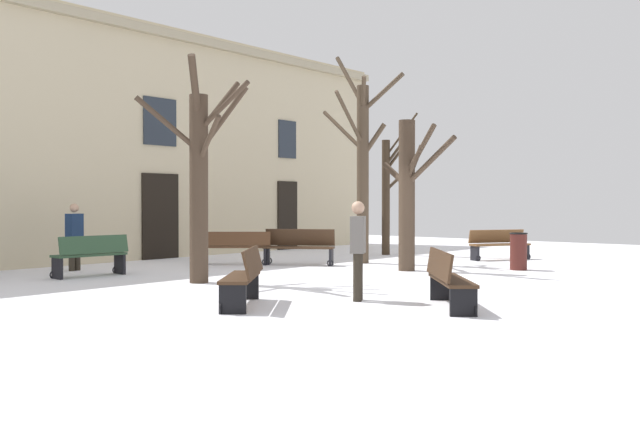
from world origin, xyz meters
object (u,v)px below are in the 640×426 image
at_px(bench_near_lamp, 236,247).
at_px(tree_near_facade, 200,173).
at_px(tree_left_of_center, 362,161).
at_px(person_near_bench, 74,234).
at_px(tree_foreground, 408,191).
at_px(bench_back_to_back_right, 499,244).
at_px(bench_near_center_tree, 299,246).
at_px(tree_right_of_center, 388,191).
at_px(person_crossing_plaza, 358,246).
at_px(litter_bin, 518,251).
at_px(bench_far_corner, 448,278).
at_px(bench_back_to_back_left, 91,255).
at_px(bench_by_litter_bin, 244,276).

bearing_deg(bench_near_lamp, tree_near_facade, 86.82).
xyz_separation_m(tree_left_of_center, person_near_bench, (-6.09, 3.91, -1.84)).
distance_m(tree_foreground, tree_near_facade, 5.12).
distance_m(tree_left_of_center, bench_back_to_back_right, 4.66).
xyz_separation_m(bench_back_to_back_right, bench_near_lamp, (-5.86, 4.52, 0.02)).
relative_size(bench_near_center_tree, bench_near_lamp, 1.07).
xyz_separation_m(tree_right_of_center, bench_near_center_tree, (-4.40, -0.29, -1.47)).
xyz_separation_m(tree_right_of_center, person_crossing_plaza, (-8.61, -5.41, -1.06)).
relative_size(litter_bin, bench_far_corner, 0.54).
bearing_deg(bench_near_lamp, bench_near_center_tree, 175.07).
distance_m(tree_right_of_center, tree_near_facade, 8.75).
xyz_separation_m(tree_foreground, litter_bin, (1.89, -1.90, -1.43)).
height_order(tree_foreground, tree_near_facade, tree_near_facade).
height_order(tree_left_of_center, person_crossing_plaza, tree_left_of_center).
bearing_deg(person_near_bench, tree_near_facade, 79.09).
bearing_deg(person_near_bench, bench_back_to_back_right, 131.39).
bearing_deg(tree_near_facade, bench_back_to_back_left, 106.53).
relative_size(bench_near_center_tree, bench_by_litter_bin, 1.12).
xyz_separation_m(tree_left_of_center, litter_bin, (0.90, -3.99, -2.27)).
relative_size(tree_foreground, bench_back_to_back_right, 2.01).
distance_m(tree_left_of_center, tree_foreground, 2.46).
xyz_separation_m(tree_near_facade, person_near_bench, (-0.32, 4.17, -1.32)).
bearing_deg(person_crossing_plaza, bench_near_lamp, -147.53).
distance_m(bench_back_to_back_left, person_crossing_plaza, 6.73).
bearing_deg(person_near_bench, tree_left_of_center, 131.94).
bearing_deg(person_crossing_plaza, bench_back_to_back_left, -113.95).
xyz_separation_m(litter_bin, bench_near_lamp, (-3.40, 6.22, 0.01)).
bearing_deg(person_crossing_plaza, bench_near_center_tree, -160.33).
relative_size(tree_foreground, bench_back_to_back_left, 2.17).
bearing_deg(tree_near_facade, bench_back_to_back_right, -12.52).
xyz_separation_m(bench_back_to_back_right, person_crossing_plaza, (-9.11, -1.96, 0.46)).
height_order(bench_by_litter_bin, bench_near_lamp, bench_by_litter_bin).
bearing_deg(bench_back_to_back_left, bench_near_center_tree, 165.73).
bearing_deg(person_crossing_plaza, bench_by_litter_bin, -61.99).
xyz_separation_m(tree_left_of_center, bench_near_lamp, (-2.50, 2.23, -2.25)).
xyz_separation_m(litter_bin, person_near_bench, (-6.98, 7.90, 0.42)).
height_order(bench_far_corner, person_near_bench, person_near_bench).
xyz_separation_m(tree_near_facade, bench_near_lamp, (3.26, 2.49, -1.73)).
bearing_deg(tree_right_of_center, person_crossing_plaza, -147.85).
bearing_deg(bench_near_lamp, bench_back_to_back_right, -168.15).
relative_size(bench_back_to_back_right, bench_far_corner, 1.07).
bearing_deg(litter_bin, bench_near_lamp, 118.67).
bearing_deg(person_crossing_plaza, tree_near_facade, -120.71).
bearing_deg(litter_bin, person_crossing_plaza, -177.82).
height_order(tree_foreground, bench_near_lamp, tree_foreground).
distance_m(tree_near_facade, bench_near_center_tree, 4.70).
bearing_deg(tree_near_facade, bench_near_lamp, 37.35).
distance_m(bench_near_center_tree, bench_back_to_back_left, 5.26).
relative_size(litter_bin, bench_back_to_back_right, 0.50).
height_order(bench_back_to_back_right, bench_near_lamp, bench_near_lamp).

